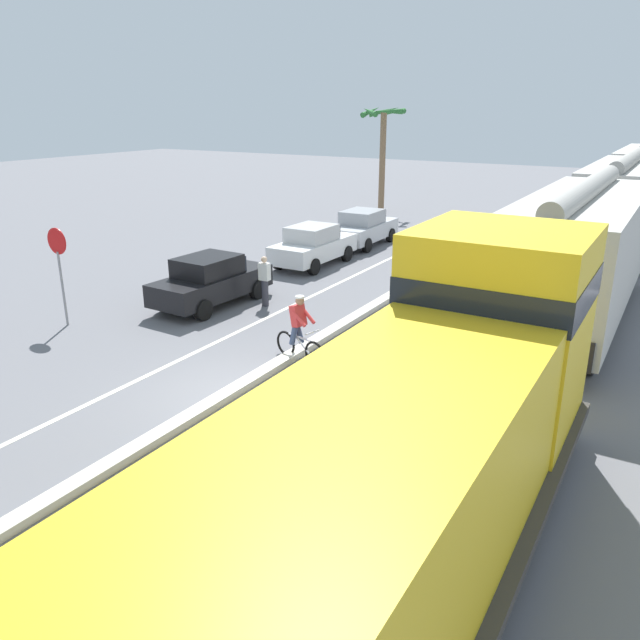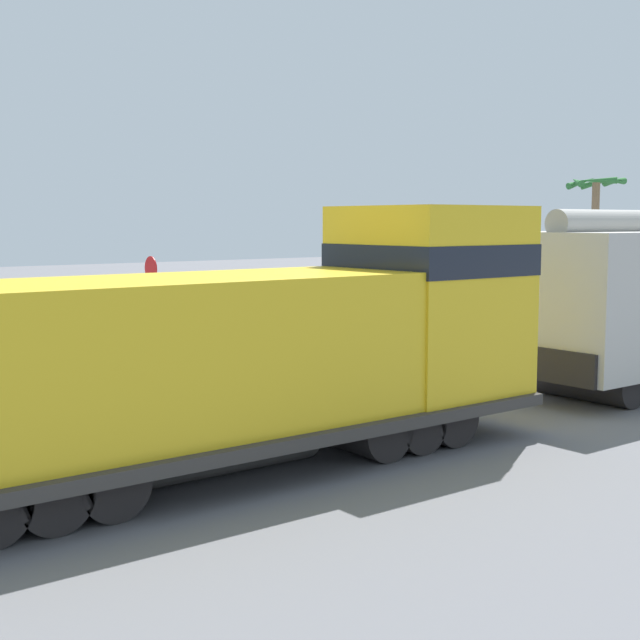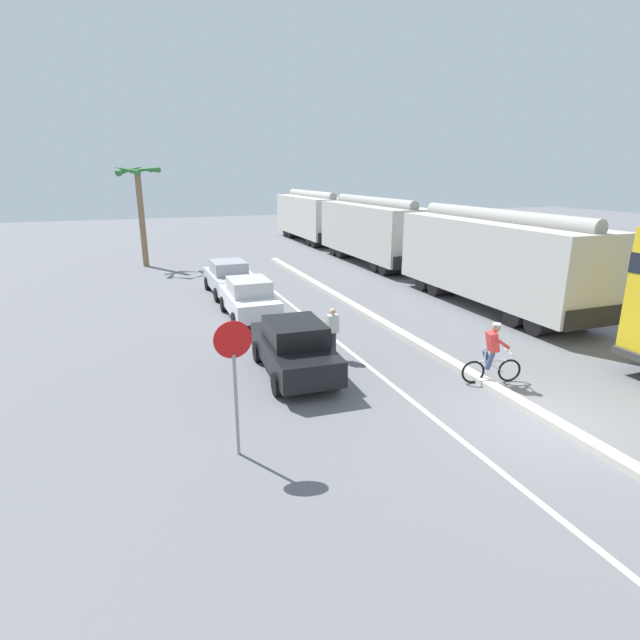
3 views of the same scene
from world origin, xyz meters
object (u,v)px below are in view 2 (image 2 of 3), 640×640
Objects in this scene: locomotive at (270,355)px; parked_car_silver at (523,304)px; parked_car_black at (296,323)px; palm_tree_near at (596,207)px; parked_car_white at (441,311)px; pedestrian_by_cars at (348,325)px; cyclist at (332,348)px; stop_sign at (151,285)px.

parked_car_silver is at bearing 118.63° from locomotive.
palm_tree_near is at bearing 99.61° from parked_car_black.
parked_car_white and pedestrian_by_cars have the same top height.
parked_car_white is at bearing -75.86° from palm_tree_near.
cyclist is (4.83, -8.67, 0.00)m from parked_car_white.
pedestrian_by_cars is at bearing 48.88° from stop_sign.
locomotive reaches higher than pedestrian_by_cars.
pedestrian_by_cars is (1.43, -9.76, 0.03)m from parked_car_silver.
parked_car_black is at bearing -80.39° from palm_tree_near.
pedestrian_by_cars is at bearing -75.02° from parked_car_white.
parked_car_white and parked_car_silver have the same top height.
palm_tree_near is (-3.45, 13.70, 3.79)m from parked_car_white.
pedestrian_by_cars is at bearing -81.67° from parked_car_silver.
parked_car_black is 4.55m from stop_sign.
parked_car_silver is at bearing 89.49° from parked_car_black.
stop_sign is at bearing -87.64° from palm_tree_near.
cyclist is (-5.32, 5.51, -0.98)m from locomotive.
locomotive is 2.74× the size of parked_car_silver.
cyclist reaches higher than pedestrian_by_cars.
parked_car_black is (-10.24, 8.01, -0.98)m from locomotive.
parked_car_silver is at bearing -69.62° from palm_tree_near.
parked_car_white is at bearing 104.98° from pedestrian_by_cars.
parked_car_silver is 1.47× the size of stop_sign.
palm_tree_near is 3.79× the size of pedestrian_by_cars.
stop_sign reaches higher than parked_car_black.
palm_tree_near reaches higher than stop_sign.
stop_sign is at bearing -123.05° from parked_car_black.
parked_car_black is at bearing -90.51° from parked_car_silver.
locomotive reaches higher than stop_sign.
parked_car_white is 10.23m from stop_sign.
stop_sign reaches higher than cyclist.
pedestrian_by_cars is (-3.39, 3.30, 0.03)m from cyclist.
parked_car_black is 10.57m from parked_car_silver.
parked_car_white is 1.46× the size of stop_sign.
cyclist is at bearing -26.92° from parked_car_black.
palm_tree_near is (-3.46, 9.31, 3.79)m from parked_car_silver.
parked_car_black is 20.51m from palm_tree_near.
parked_car_silver is 2.61× the size of pedestrian_by_cars.
parked_car_black is at bearing 56.95° from stop_sign.
parked_car_black is 2.49× the size of cyclist.
palm_tree_near is (-3.36, 19.88, 3.79)m from parked_car_black.
parked_car_white is at bearing 75.88° from stop_sign.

